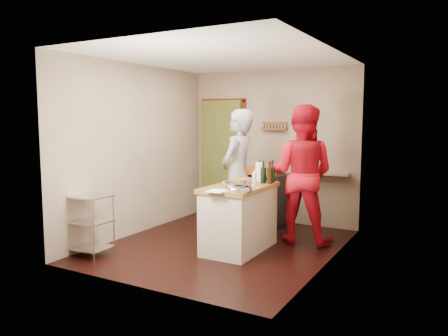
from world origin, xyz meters
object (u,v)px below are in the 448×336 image
at_px(stove, 266,198).
at_px(island, 240,216).
at_px(wire_shelving, 91,222).
at_px(person_stripe, 238,175).
at_px(person_red, 301,174).

xyz_separation_m(stove, island, (0.26, -1.48, 0.02)).
bearing_deg(wire_shelving, person_stripe, 51.33).
distance_m(stove, person_stripe, 1.12).
relative_size(island, person_stripe, 0.67).
bearing_deg(stove, island, -80.17).
bearing_deg(person_red, stove, -43.75).
bearing_deg(island, person_red, 53.74).
bearing_deg(person_stripe, wire_shelving, -40.23).
bearing_deg(island, person_stripe, 120.61).
relative_size(person_stripe, person_red, 0.97).
relative_size(stove, person_red, 0.51).
distance_m(stove, wire_shelving, 2.94).
distance_m(wire_shelving, person_red, 2.96).
xyz_separation_m(island, person_stripe, (-0.28, 0.48, 0.49)).
bearing_deg(person_stripe, person_red, 108.38).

